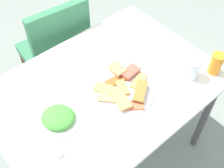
{
  "coord_description": "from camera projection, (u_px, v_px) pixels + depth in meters",
  "views": [
    {
      "loc": [
        -0.59,
        -0.74,
        1.89
      ],
      "look_at": [
        0.02,
        -0.03,
        0.76
      ],
      "focal_mm": 46.77,
      "sensor_mm": 36.0,
      "label": 1
    }
  ],
  "objects": [
    {
      "name": "drinking_glass",
      "position": [
        192.0,
        68.0,
        1.5
      ],
      "size": [
        0.08,
        0.08,
        0.11
      ],
      "primitive_type": "cylinder",
      "color": "silver",
      "rests_on": "dining_table"
    },
    {
      "name": "dining_chair",
      "position": [
        57.0,
        49.0,
        2.01
      ],
      "size": [
        0.46,
        0.47,
        0.89
      ],
      "color": "#347851",
      "rests_on": "ground_plane"
    },
    {
      "name": "pide_platter",
      "position": [
        123.0,
        89.0,
        1.46
      ],
      "size": [
        0.32,
        0.32,
        0.05
      ],
      "color": "white",
      "rests_on": "dining_table"
    },
    {
      "name": "spoon",
      "position": [
        46.0,
        167.0,
        1.21
      ],
      "size": [
        0.19,
        0.03,
        0.0
      ],
      "primitive_type": "cube",
      "rotation": [
        0.0,
        0.0,
        0.05
      ],
      "color": "silver",
      "rests_on": "paper_napkin"
    },
    {
      "name": "dining_table",
      "position": [
        105.0,
        95.0,
        1.56
      ],
      "size": [
        1.16,
        0.83,
        0.73
      ],
      "color": "white",
      "rests_on": "ground_plane"
    },
    {
      "name": "salad_plate_greens",
      "position": [
        58.0,
        118.0,
        1.35
      ],
      "size": [
        0.21,
        0.21,
        0.05
      ],
      "color": "white",
      "rests_on": "dining_table"
    },
    {
      "name": "ground_plane",
      "position": [
        107.0,
        152.0,
        2.06
      ],
      "size": [
        6.0,
        6.0,
        0.0
      ],
      "primitive_type": "plane",
      "color": "gray"
    },
    {
      "name": "soda_can",
      "position": [
        216.0,
        64.0,
        1.51
      ],
      "size": [
        0.08,
        0.08,
        0.12
      ],
      "primitive_type": "cylinder",
      "rotation": [
        0.0,
        0.0,
        1.84
      ],
      "color": "orange",
      "rests_on": "dining_table"
    }
  ]
}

